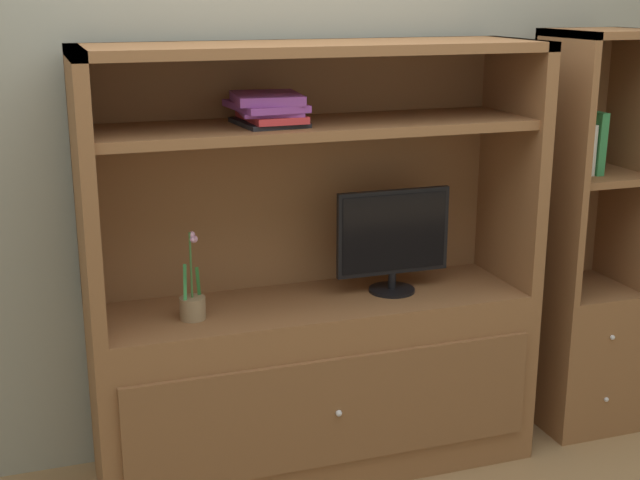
% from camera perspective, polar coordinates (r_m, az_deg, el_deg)
% --- Properties ---
extents(painted_rear_wall, '(6.00, 0.10, 2.80)m').
position_cam_1_polar(painted_rear_wall, '(3.49, -2.14, 8.89)').
color(painted_rear_wall, gray).
rests_on(painted_rear_wall, ground_plane).
extents(media_console, '(1.69, 0.51, 1.65)m').
position_cam_1_polar(media_console, '(3.39, -0.31, -6.58)').
color(media_console, brown).
rests_on(media_console, ground_plane).
extents(tv_monitor, '(0.45, 0.18, 0.41)m').
position_cam_1_polar(tv_monitor, '(3.37, 4.79, 0.15)').
color(tv_monitor, black).
rests_on(tv_monitor, media_console).
extents(potted_plant, '(0.09, 0.09, 0.32)m').
position_cam_1_polar(potted_plant, '(3.15, -8.30, -4.10)').
color(potted_plant, '#8C7251').
rests_on(potted_plant, media_console).
extents(magazine_stack, '(0.25, 0.33, 0.11)m').
position_cam_1_polar(magazine_stack, '(3.10, -3.41, 8.54)').
color(magazine_stack, black).
rests_on(magazine_stack, media_console).
extents(bookshelf_tall, '(0.39, 0.42, 1.68)m').
position_cam_1_polar(bookshelf_tall, '(3.91, 16.77, -3.49)').
color(bookshelf_tall, brown).
rests_on(bookshelf_tall, ground_plane).
extents(upright_book_row, '(0.13, 0.16, 0.25)m').
position_cam_1_polar(upright_book_row, '(3.70, 16.70, 5.97)').
color(upright_book_row, gold).
rests_on(upright_book_row, bookshelf_tall).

